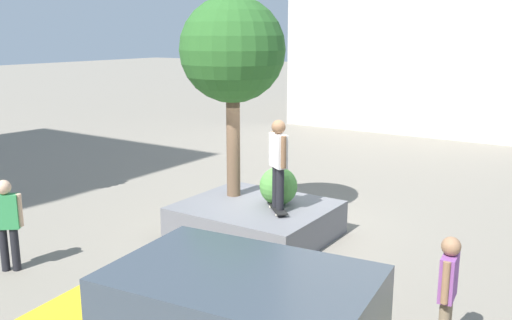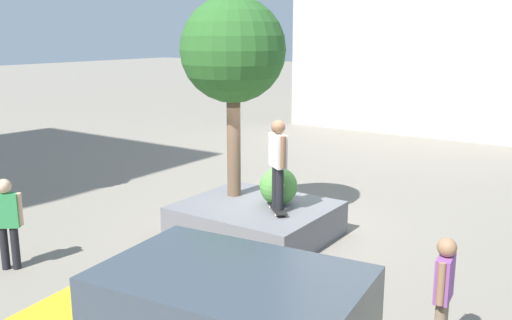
# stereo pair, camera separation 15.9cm
# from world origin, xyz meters

# --- Properties ---
(ground_plane) EXTENTS (120.00, 120.00, 0.00)m
(ground_plane) POSITION_xyz_m (0.00, 0.00, 0.00)
(ground_plane) COLOR gray
(planter_ledge) EXTENTS (2.82, 2.45, 0.66)m
(planter_ledge) POSITION_xyz_m (0.09, 0.30, 0.33)
(planter_ledge) COLOR slate
(planter_ledge) RESTS_ON ground
(plaza_tree) EXTENTS (2.10, 2.10, 4.03)m
(plaza_tree) POSITION_xyz_m (0.84, 0.01, 3.60)
(plaza_tree) COLOR brown
(plaza_tree) RESTS_ON planter_ledge
(boxwood_shrub) EXTENTS (0.75, 0.75, 0.75)m
(boxwood_shrub) POSITION_xyz_m (-0.27, 0.05, 1.03)
(boxwood_shrub) COLOR #4C8C3D
(boxwood_shrub) RESTS_ON planter_ledge
(skateboard) EXTENTS (0.72, 0.71, 0.07)m
(skateboard) POSITION_xyz_m (-0.51, 0.46, 0.71)
(skateboard) COLOR black
(skateboard) RESTS_ON planter_ledge
(skateboarder) EXTENTS (0.48, 0.42, 1.68)m
(skateboarder) POSITION_xyz_m (-0.51, 0.46, 1.70)
(skateboarder) COLOR black
(skateboarder) RESTS_ON skateboard
(pedestrian_crossing) EXTENTS (0.45, 0.41, 1.59)m
(pedestrian_crossing) POSITION_xyz_m (2.65, 3.99, 0.92)
(pedestrian_crossing) COLOR black
(pedestrian_crossing) RESTS_ON ground
(bystander_watching) EXTENTS (0.24, 0.52, 1.54)m
(bystander_watching) POSITION_xyz_m (-4.20, 2.44, 0.89)
(bystander_watching) COLOR #847056
(bystander_watching) RESTS_ON ground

